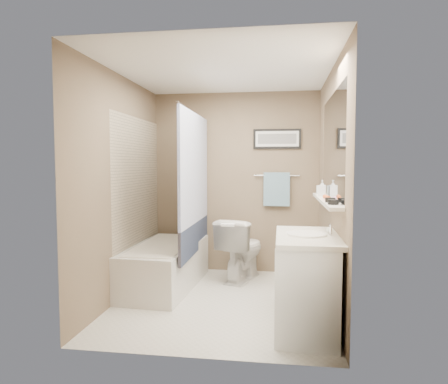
# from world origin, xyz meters

# --- Properties ---
(ground) EXTENTS (2.50, 2.50, 0.00)m
(ground) POSITION_xyz_m (0.00, 0.00, 0.00)
(ground) COLOR silver
(ground) RESTS_ON ground
(ceiling) EXTENTS (2.20, 2.50, 0.04)m
(ceiling) POSITION_xyz_m (0.00, 0.00, 2.38)
(ceiling) COLOR white
(ceiling) RESTS_ON wall_back
(wall_back) EXTENTS (2.20, 0.04, 2.40)m
(wall_back) POSITION_xyz_m (0.00, 1.23, 1.20)
(wall_back) COLOR brown
(wall_back) RESTS_ON ground
(wall_front) EXTENTS (2.20, 0.04, 2.40)m
(wall_front) POSITION_xyz_m (0.00, -1.23, 1.20)
(wall_front) COLOR brown
(wall_front) RESTS_ON ground
(wall_left) EXTENTS (0.04, 2.50, 2.40)m
(wall_left) POSITION_xyz_m (-1.08, 0.00, 1.20)
(wall_left) COLOR brown
(wall_left) RESTS_ON ground
(wall_right) EXTENTS (0.04, 2.50, 2.40)m
(wall_right) POSITION_xyz_m (1.08, 0.00, 1.20)
(wall_right) COLOR brown
(wall_right) RESTS_ON ground
(tile_surround) EXTENTS (0.02, 1.55, 2.00)m
(tile_surround) POSITION_xyz_m (-1.09, 0.50, 1.00)
(tile_surround) COLOR tan
(tile_surround) RESTS_ON wall_left
(curtain_rod) EXTENTS (0.02, 1.55, 0.02)m
(curtain_rod) POSITION_xyz_m (-0.40, 0.50, 2.05)
(curtain_rod) COLOR silver
(curtain_rod) RESTS_ON wall_left
(curtain_upper) EXTENTS (0.03, 1.45, 1.28)m
(curtain_upper) POSITION_xyz_m (-0.40, 0.50, 1.40)
(curtain_upper) COLOR white
(curtain_upper) RESTS_ON curtain_rod
(curtain_lower) EXTENTS (0.03, 1.45, 0.36)m
(curtain_lower) POSITION_xyz_m (-0.40, 0.50, 0.58)
(curtain_lower) COLOR #28324B
(curtain_lower) RESTS_ON curtain_rod
(mirror) EXTENTS (0.02, 1.60, 1.00)m
(mirror) POSITION_xyz_m (1.09, -0.15, 1.62)
(mirror) COLOR silver
(mirror) RESTS_ON wall_right
(shelf) EXTENTS (0.12, 1.60, 0.03)m
(shelf) POSITION_xyz_m (1.04, -0.15, 1.10)
(shelf) COLOR silver
(shelf) RESTS_ON wall_right
(towel_bar) EXTENTS (0.60, 0.02, 0.02)m
(towel_bar) POSITION_xyz_m (0.55, 1.22, 1.30)
(towel_bar) COLOR silver
(towel_bar) RESTS_ON wall_back
(towel) EXTENTS (0.34, 0.05, 0.44)m
(towel) POSITION_xyz_m (0.55, 1.20, 1.12)
(towel) COLOR #93C3D6
(towel) RESTS_ON towel_bar
(art_frame) EXTENTS (0.62, 0.02, 0.26)m
(art_frame) POSITION_xyz_m (0.55, 1.23, 1.78)
(art_frame) COLOR black
(art_frame) RESTS_ON wall_back
(art_mat) EXTENTS (0.56, 0.00, 0.20)m
(art_mat) POSITION_xyz_m (0.55, 1.22, 1.78)
(art_mat) COLOR white
(art_mat) RESTS_ON art_frame
(art_image) EXTENTS (0.50, 0.00, 0.13)m
(art_image) POSITION_xyz_m (0.55, 1.22, 1.78)
(art_image) COLOR #595959
(art_image) RESTS_ON art_mat
(door) EXTENTS (0.80, 0.02, 2.00)m
(door) POSITION_xyz_m (0.55, -1.24, 1.00)
(door) COLOR silver
(door) RESTS_ON wall_front
(door_handle) EXTENTS (0.10, 0.02, 0.02)m
(door_handle) POSITION_xyz_m (0.22, -1.19, 1.00)
(door_handle) COLOR silver
(door_handle) RESTS_ON door
(bathtub) EXTENTS (0.79, 1.54, 0.50)m
(bathtub) POSITION_xyz_m (-0.75, 0.40, 0.25)
(bathtub) COLOR silver
(bathtub) RESTS_ON ground
(tub_rim) EXTENTS (0.56, 1.36, 0.02)m
(tub_rim) POSITION_xyz_m (-0.75, 0.40, 0.50)
(tub_rim) COLOR white
(tub_rim) RESTS_ON bathtub
(toilet) EXTENTS (0.64, 0.86, 0.78)m
(toilet) POSITION_xyz_m (0.12, 0.84, 0.39)
(toilet) COLOR white
(toilet) RESTS_ON ground
(vanity) EXTENTS (0.57, 0.94, 0.80)m
(vanity) POSITION_xyz_m (0.85, -0.61, 0.40)
(vanity) COLOR white
(vanity) RESTS_ON ground
(countertop) EXTENTS (0.54, 0.96, 0.04)m
(countertop) POSITION_xyz_m (0.84, -0.61, 0.82)
(countertop) COLOR silver
(countertop) RESTS_ON vanity
(sink_basin) EXTENTS (0.34, 0.34, 0.01)m
(sink_basin) POSITION_xyz_m (0.83, -0.61, 0.85)
(sink_basin) COLOR white
(sink_basin) RESTS_ON countertop
(faucet_spout) EXTENTS (0.02, 0.02, 0.10)m
(faucet_spout) POSITION_xyz_m (1.03, -0.61, 0.89)
(faucet_spout) COLOR silver
(faucet_spout) RESTS_ON countertop
(faucet_knob) EXTENTS (0.05, 0.05, 0.05)m
(faucet_knob) POSITION_xyz_m (1.03, -0.51, 0.87)
(faucet_knob) COLOR white
(faucet_knob) RESTS_ON countertop
(candle_bowl_near) EXTENTS (0.09, 0.09, 0.04)m
(candle_bowl_near) POSITION_xyz_m (1.04, -0.70, 1.14)
(candle_bowl_near) COLOR black
(candle_bowl_near) RESTS_ON shelf
(candle_bowl_far) EXTENTS (0.09, 0.09, 0.04)m
(candle_bowl_far) POSITION_xyz_m (1.04, -0.51, 1.14)
(candle_bowl_far) COLOR black
(candle_bowl_far) RESTS_ON shelf
(hair_brush_front) EXTENTS (0.06, 0.22, 0.04)m
(hair_brush_front) POSITION_xyz_m (1.04, -0.24, 1.14)
(hair_brush_front) COLOR #C64B1C
(hair_brush_front) RESTS_ON shelf
(pink_comb) EXTENTS (0.04, 0.16, 0.01)m
(pink_comb) POSITION_xyz_m (1.04, -0.02, 1.12)
(pink_comb) COLOR pink
(pink_comb) RESTS_ON shelf
(glass_jar) EXTENTS (0.08, 0.08, 0.10)m
(glass_jar) POSITION_xyz_m (1.04, 0.42, 1.17)
(glass_jar) COLOR silver
(glass_jar) RESTS_ON shelf
(soap_bottle) EXTENTS (0.09, 0.09, 0.17)m
(soap_bottle) POSITION_xyz_m (1.04, 0.20, 1.20)
(soap_bottle) COLOR #999999
(soap_bottle) RESTS_ON shelf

